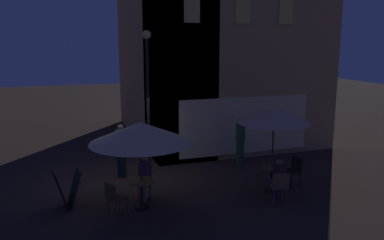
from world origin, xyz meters
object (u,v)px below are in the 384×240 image
object	(u,v)px
patron_standing_2	(240,142)
patron_standing_3	(121,151)
patio_umbrella_0	(274,116)
cafe_chair_1	(294,168)
patio_umbrella_1	(140,133)
patron_seated_1	(144,174)
street_lamp_near_corner	(148,83)
menu_sandwich_board	(67,189)
cafe_chair_3	(114,196)
cafe_table_1	(142,188)
patron_seated_0	(278,177)
cafe_table_0	(272,176)
cafe_chair_2	(145,178)
cafe_chair_0	(280,185)

from	to	relation	value
patron_standing_2	patron_standing_3	distance (m)	4.13
patio_umbrella_0	cafe_chair_1	size ratio (longest dim) A/B	2.73
patio_umbrella_1	patron_seated_1	size ratio (longest dim) A/B	2.09
street_lamp_near_corner	menu_sandwich_board	bearing A→B (deg)	-140.51
menu_sandwich_board	patron_standing_3	world-z (taller)	patron_standing_3
patio_umbrella_1	cafe_chair_3	xyz separation A→B (m)	(-0.76, -0.37, -1.46)
cafe_chair_3	patron_seated_1	distance (m)	1.41
patron_standing_2	cafe_chair_3	bearing A→B (deg)	-119.42
patio_umbrella_0	patron_seated_1	distance (m)	3.97
cafe_table_1	patron_seated_0	distance (m)	3.67
cafe_table_0	patron_seated_1	size ratio (longest dim) A/B	0.58
patio_umbrella_1	patron_standing_2	size ratio (longest dim) A/B	1.54
cafe_table_1	patio_umbrella_0	distance (m)	4.15
cafe_chair_1	patron_seated_0	bearing A→B (deg)	28.33
cafe_chair_2	patron_seated_0	xyz separation A→B (m)	(3.35, -1.53, 0.14)
cafe_table_1	cafe_chair_2	size ratio (longest dim) A/B	0.82
patio_umbrella_1	street_lamp_near_corner	bearing A→B (deg)	73.50
cafe_table_0	patron_standing_3	bearing A→B (deg)	145.26
patron_seated_0	patron_standing_3	world-z (taller)	patron_standing_3
cafe_chair_1	cafe_chair_2	bearing A→B (deg)	-19.45
cafe_table_1	patron_standing_2	world-z (taller)	patron_standing_2
street_lamp_near_corner	cafe_table_0	xyz separation A→B (m)	(2.94, -2.93, -2.50)
cafe_table_1	cafe_chair_1	world-z (taller)	cafe_chair_1
patio_umbrella_0	patron_seated_0	size ratio (longest dim) A/B	2.06
cafe_table_1	patio_umbrella_0	xyz separation A→B (m)	(3.79, -0.05, 1.69)
cafe_chair_1	cafe_chair_2	size ratio (longest dim) A/B	0.98
patron_standing_2	street_lamp_near_corner	bearing A→B (deg)	-157.05
cafe_table_1	cafe_chair_3	distance (m)	0.85
patio_umbrella_1	cafe_table_1	bearing A→B (deg)	0.00
patio_umbrella_1	patron_standing_2	bearing A→B (deg)	31.99
cafe_table_0	cafe_chair_2	distance (m)	3.65
patron_standing_3	cafe_chair_2	bearing A→B (deg)	139.03
menu_sandwich_board	cafe_chair_0	xyz separation A→B (m)	(5.39, -1.55, 0.01)
patron_standing_2	cafe_chair_0	bearing A→B (deg)	-68.32
patio_umbrella_0	cafe_chair_0	xyz separation A→B (m)	(-0.24, -0.83, -1.71)
menu_sandwich_board	cafe_chair_1	size ratio (longest dim) A/B	1.10
street_lamp_near_corner	patron_seated_1	xyz separation A→B (m)	(-0.65, -2.23, -2.28)
menu_sandwich_board	cafe_table_0	world-z (taller)	menu_sandwich_board
menu_sandwich_board	patron_seated_0	size ratio (longest dim) A/B	0.83
patron_seated_1	cafe_table_0	bearing A→B (deg)	96.37
patio_umbrella_1	patron_seated_0	size ratio (longest dim) A/B	2.16
cafe_chair_1	patron_seated_1	distance (m)	4.47
patio_umbrella_1	cafe_chair_0	distance (m)	3.95
patron_standing_2	menu_sandwich_board	bearing A→B (deg)	-132.95
cafe_table_0	cafe_chair_1	bearing A→B (deg)	10.69
street_lamp_near_corner	cafe_chair_2	size ratio (longest dim) A/B	5.02
patron_standing_3	cafe_table_1	bearing A→B (deg)	130.62
menu_sandwich_board	patron_standing_3	xyz separation A→B (m)	(1.73, 1.99, 0.35)
cafe_table_0	patron_seated_1	distance (m)	3.66
cafe_table_0	cafe_chair_3	bearing A→B (deg)	-176.03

